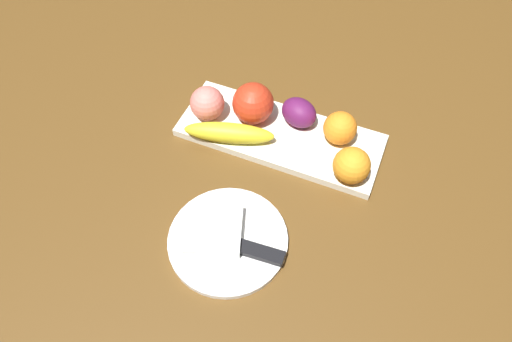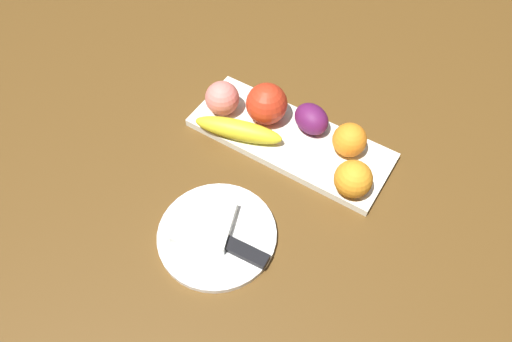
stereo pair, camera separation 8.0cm
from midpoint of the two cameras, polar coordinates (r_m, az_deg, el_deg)
ground_plane at (r=0.91m, az=-2.51°, el=4.25°), size 2.40×2.40×0.00m
fruit_tray at (r=0.90m, az=0.47°, el=4.29°), size 0.40×0.15×0.02m
apple at (r=0.89m, az=-2.97°, el=8.25°), size 0.08×0.08×0.08m
banana at (r=0.87m, az=-6.01°, el=4.57°), size 0.18×0.09×0.04m
orange_near_apple at (r=0.87m, az=7.85°, el=5.13°), size 0.06×0.06×0.06m
orange_near_banana at (r=0.81m, az=9.10°, el=0.50°), size 0.07×0.07×0.07m
peach at (r=0.91m, az=-8.74°, el=8.02°), size 0.07×0.07×0.07m
grape_bunch at (r=0.89m, az=2.81°, el=7.12°), size 0.09×0.08×0.05m
dinner_plate at (r=0.78m, az=-6.48°, el=-8.75°), size 0.20×0.20×0.01m
folded_napkin at (r=0.78m, az=-8.27°, el=-7.55°), size 0.12×0.12×0.02m
knife at (r=0.76m, az=-4.02°, el=-9.93°), size 0.18×0.04×0.01m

